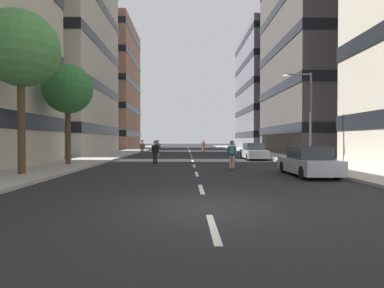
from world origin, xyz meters
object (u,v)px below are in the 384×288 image
skater_5 (233,152)px  skater_4 (155,152)px  skater_1 (142,148)px  skater_6 (203,145)px  parked_car_near (253,152)px  street_tree_near (68,89)px  parked_car_mid (308,162)px  streetlamp_right (306,108)px  skater_0 (232,153)px  skater_2 (157,145)px  street_tree_mid (21,49)px  skater_3 (158,148)px

skater_5 → skater_4: bearing=163.2°
skater_5 → skater_1: bearing=123.5°
skater_1 → skater_6: same height
parked_car_near → street_tree_near: street_tree_near is taller
parked_car_mid → skater_5: (-3.15, 4.65, 0.32)m
streetlamp_right → skater_0: streetlamp_right is taller
skater_5 → parked_car_near: bearing=68.4°
street_tree_near → skater_5: size_ratio=3.91×
street_tree_near → skater_2: street_tree_near is taller
parked_car_near → skater_4: 10.55m
streetlamp_right → skater_1: 16.53m
skater_0 → streetlamp_right: bearing=29.2°
street_tree_mid → skater_6: (10.88, 31.19, -5.34)m
skater_0 → skater_5: size_ratio=1.00×
skater_3 → skater_5: size_ratio=1.00×
skater_0 → skater_4: (-4.97, 3.00, -0.03)m
skater_4 → parked_car_mid: bearing=-36.6°
streetlamp_right → skater_3: size_ratio=3.65×
skater_6 → parked_car_near: bearing=-79.1°
street_tree_near → streetlamp_right: bearing=1.2°
streetlamp_right → skater_1: size_ratio=3.65×
skater_1 → skater_4: 10.09m
skater_0 → parked_car_near: bearing=70.0°
skater_4 → parked_car_near: bearing=37.3°
street_tree_mid → streetlamp_right: bearing=20.9°
skater_5 → skater_6: same height
skater_4 → skater_6: same height
skater_4 → skater_6: bearing=79.1°
skater_0 → skater_1: bearing=119.6°
streetlamp_right → skater_4: size_ratio=3.65×
streetlamp_right → skater_3: bearing=142.0°
parked_car_mid → skater_4: size_ratio=2.47×
parked_car_near → skater_6: (-3.58, 18.63, 0.32)m
skater_0 → skater_2: size_ratio=1.00×
skater_0 → skater_6: 28.02m
skater_3 → skater_1: bearing=159.5°
streetlamp_right → parked_car_mid: bearing=-110.3°
streetlamp_right → skater_6: (-5.98, 24.76, -3.12)m
street_tree_mid → skater_0: street_tree_mid is taller
parked_car_mid → skater_4: skater_4 is taller
streetlamp_right → skater_5: 6.63m
streetlamp_right → skater_1: streetlamp_right is taller
parked_car_mid → skater_5: skater_5 is taller
skater_2 → street_tree_mid: bearing=-96.4°
skater_1 → skater_5: bearing=-56.5°
streetlamp_right → skater_3: (-11.45, 8.94, -3.12)m
skater_1 → skater_5: (7.56, -11.40, 0.00)m
street_tree_near → skater_2: (3.63, 26.42, -4.36)m
parked_car_near → skater_6: skater_6 is taller
skater_3 → skater_4: size_ratio=1.00×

